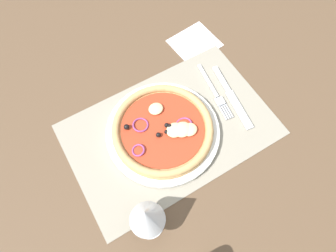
{
  "coord_description": "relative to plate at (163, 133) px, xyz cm",
  "views": [
    {
      "loc": [
        16.07,
        25.94,
        66.22
      ],
      "look_at": [
        0.64,
        0.0,
        2.78
      ],
      "focal_mm": 31.43,
      "sensor_mm": 36.0,
      "label": 1
    }
  ],
  "objects": [
    {
      "name": "napkin",
      "position": [
        -22.31,
        -20.31,
        -0.91
      ],
      "size": [
        13.59,
        12.47,
        0.36
      ],
      "primitive_type": "cube",
      "rotation": [
        0.0,
        0.0,
        0.1
      ],
      "color": "white",
      "rests_on": "ground_plane"
    },
    {
      "name": "placemat",
      "position": [
        -2.12,
        -0.35,
        -0.89
      ],
      "size": [
        49.86,
        31.98,
        0.4
      ],
      "primitive_type": "cube",
      "color": "gray",
      "rests_on": "ground_plane"
    },
    {
      "name": "wine_glass",
      "position": [
        13.23,
        16.52,
        9.27
      ],
      "size": [
        7.2,
        7.2,
        14.9
      ],
      "color": "silver",
      "rests_on": "ground_plane"
    },
    {
      "name": "fork",
      "position": [
        -17.44,
        -2.95,
        -0.47
      ],
      "size": [
        3.9,
        18.04,
        0.44
      ],
      "rotation": [
        0.0,
        0.0,
        1.44
      ],
      "color": "silver",
      "rests_on": "placemat"
    },
    {
      "name": "knife",
      "position": [
        -20.53,
        0.11,
        -0.43
      ],
      "size": [
        4.58,
        20.02,
        0.62
      ],
      "rotation": [
        0.0,
        0.0,
        1.42
      ],
      "color": "silver",
      "rests_on": "placemat"
    },
    {
      "name": "pizza",
      "position": [
        -0.09,
        0.03,
        1.79
      ],
      "size": [
        24.35,
        24.35,
        2.65
      ],
      "color": "tan",
      "rests_on": "plate"
    },
    {
      "name": "ground_plane",
      "position": [
        -2.12,
        -0.35,
        -2.29
      ],
      "size": [
        190.0,
        140.0,
        2.4
      ],
      "primitive_type": "cube",
      "color": "brown"
    },
    {
      "name": "plate",
      "position": [
        0.0,
        0.0,
        0.0
      ],
      "size": [
        27.6,
        27.6,
        1.38
      ],
      "primitive_type": "cylinder",
      "color": "silver",
      "rests_on": "placemat"
    }
  ]
}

